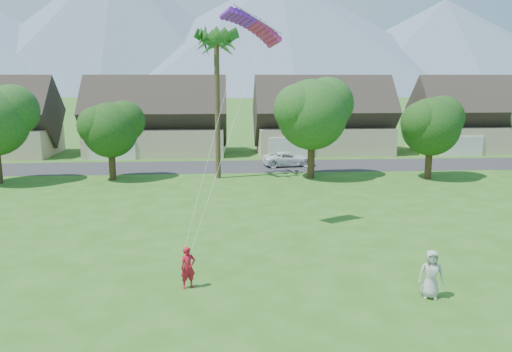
{
  "coord_description": "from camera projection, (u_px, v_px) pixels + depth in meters",
  "views": [
    {
      "loc": [
        -1.65,
        -14.0,
        8.57
      ],
      "look_at": [
        0.0,
        10.0,
        3.8
      ],
      "focal_mm": 35.0,
      "sensor_mm": 36.0,
      "label": 1
    }
  ],
  "objects": [
    {
      "name": "kite_flyer",
      "position": [
        188.0,
        268.0,
        20.5
      ],
      "size": [
        0.76,
        0.65,
        1.77
      ],
      "primitive_type": "imported",
      "rotation": [
        0.0,
        0.0,
        0.42
      ],
      "color": "red",
      "rests_on": "ground"
    },
    {
      "name": "fan_palm",
      "position": [
        216.0,
        37.0,
        40.94
      ],
      "size": [
        3.0,
        3.0,
        13.8
      ],
      "color": "#4C3D26",
      "rests_on": "ground"
    },
    {
      "name": "parked_car",
      "position": [
        288.0,
        159.0,
        48.94
      ],
      "size": [
        5.28,
        2.91,
        1.4
      ],
      "primitive_type": "imported",
      "rotation": [
        0.0,
        0.0,
        1.69
      ],
      "color": "white",
      "rests_on": "ground"
    },
    {
      "name": "tree_row",
      "position": [
        228.0,
        122.0,
        41.77
      ],
      "size": [
        62.27,
        6.67,
        8.45
      ],
      "color": "#47301C",
      "rests_on": "ground"
    },
    {
      "name": "street",
      "position": [
        239.0,
        166.0,
        48.75
      ],
      "size": [
        90.0,
        7.0,
        0.01
      ],
      "primitive_type": "cube",
      "color": "#2D2D30",
      "rests_on": "ground"
    },
    {
      "name": "watcher",
      "position": [
        431.0,
        274.0,
        19.58
      ],
      "size": [
        1.06,
        0.8,
        1.95
      ],
      "primitive_type": "imported",
      "rotation": [
        0.0,
        0.0,
        -0.21
      ],
      "color": "#B4B4AF",
      "rests_on": "ground"
    },
    {
      "name": "parafoil_kite",
      "position": [
        252.0,
        24.0,
        26.73
      ],
      "size": [
        3.66,
        1.59,
        0.5
      ],
      "rotation": [
        0.0,
        0.0,
        0.41
      ],
      "color": "purple",
      "rests_on": "ground"
    },
    {
      "name": "houses_row",
      "position": [
        241.0,
        123.0,
        56.92
      ],
      "size": [
        72.75,
        8.19,
        8.86
      ],
      "color": "beige",
      "rests_on": "ground"
    },
    {
      "name": "mountain_ridge",
      "position": [
        243.0,
        38.0,
        264.96
      ],
      "size": [
        540.0,
        240.0,
        70.0
      ],
      "color": "slate",
      "rests_on": "ground"
    }
  ]
}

